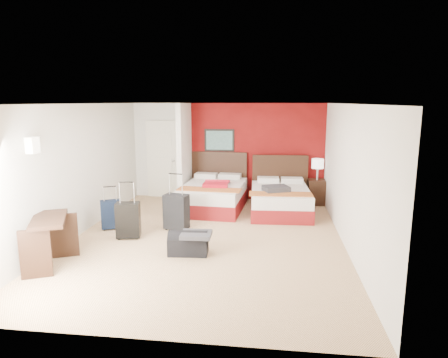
% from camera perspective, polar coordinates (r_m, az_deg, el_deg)
% --- Properties ---
extents(ground, '(6.50, 6.50, 0.00)m').
position_cam_1_polar(ground, '(7.55, -2.43, -8.60)').
color(ground, '#D3AF82').
rests_on(ground, ground).
extents(room_walls, '(5.02, 6.52, 2.50)m').
position_cam_1_polar(room_walls, '(8.91, -9.92, 2.63)').
color(room_walls, silver).
rests_on(room_walls, ground).
extents(red_accent_panel, '(3.50, 0.04, 2.50)m').
position_cam_1_polar(red_accent_panel, '(10.33, 4.61, 3.87)').
color(red_accent_panel, maroon).
rests_on(red_accent_panel, ground).
extents(partition_wall, '(0.12, 1.20, 2.50)m').
position_cam_1_polar(partition_wall, '(9.95, -5.69, 3.58)').
color(partition_wall, silver).
rests_on(partition_wall, ground).
extents(entry_door, '(0.82, 0.06, 2.05)m').
position_cam_1_polar(entry_door, '(10.73, -8.88, 2.83)').
color(entry_door, silver).
rests_on(entry_door, ground).
extents(bed_left, '(1.53, 2.08, 0.60)m').
position_cam_1_polar(bed_left, '(9.51, -1.54, -2.55)').
color(bed_left, white).
rests_on(bed_left, ground).
extents(bed_right, '(1.42, 1.96, 0.57)m').
position_cam_1_polar(bed_right, '(9.27, 8.04, -3.12)').
color(bed_right, silver).
rests_on(bed_right, ground).
extents(red_suitcase_open, '(0.57, 0.78, 0.10)m').
position_cam_1_polar(red_suitcase_open, '(9.32, -1.04, -0.64)').
color(red_suitcase_open, '#AD0E20').
rests_on(red_suitcase_open, bed_left).
extents(jacket_bundle, '(0.65, 0.59, 0.13)m').
position_cam_1_polar(jacket_bundle, '(8.89, 7.48, -1.41)').
color(jacket_bundle, '#353539').
rests_on(jacket_bundle, bed_right).
extents(nightstand, '(0.46, 0.46, 0.62)m').
position_cam_1_polar(nightstand, '(10.22, 13.13, -1.81)').
color(nightstand, black).
rests_on(nightstand, ground).
extents(table_lamp, '(0.36, 0.36, 0.52)m').
position_cam_1_polar(table_lamp, '(10.11, 13.28, 1.35)').
color(table_lamp, white).
rests_on(table_lamp, nightstand).
extents(suitcase_black, '(0.48, 0.35, 0.66)m').
position_cam_1_polar(suitcase_black, '(7.70, -13.60, -5.94)').
color(suitcase_black, black).
rests_on(suitcase_black, ground).
extents(suitcase_charcoal, '(0.52, 0.39, 0.69)m').
position_cam_1_polar(suitcase_charcoal, '(8.04, -6.85, -4.86)').
color(suitcase_charcoal, black).
rests_on(suitcase_charcoal, ground).
extents(suitcase_navy, '(0.47, 0.39, 0.56)m').
position_cam_1_polar(suitcase_navy, '(8.36, -15.89, -5.06)').
color(suitcase_navy, black).
rests_on(suitcase_navy, ground).
extents(duffel_bag, '(0.68, 0.40, 0.33)m').
position_cam_1_polar(duffel_bag, '(6.81, -5.16, -9.36)').
color(duffel_bag, black).
rests_on(duffel_bag, ground).
extents(jacket_draped, '(0.52, 0.44, 0.07)m').
position_cam_1_polar(jacket_draped, '(6.67, -4.01, -7.97)').
color(jacket_draped, '#35353A').
rests_on(jacket_draped, duffel_bag).
extents(desk, '(0.84, 1.07, 0.80)m').
position_cam_1_polar(desk, '(6.77, -23.62, -8.33)').
color(desk, black).
rests_on(desk, ground).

